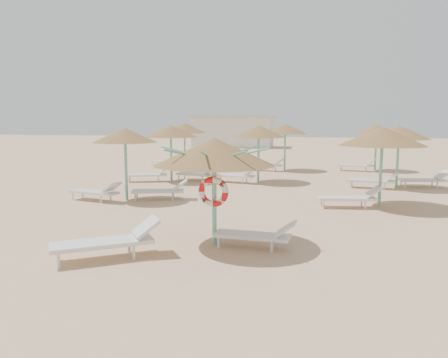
# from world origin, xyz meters

# --- Properties ---
(ground) EXTENTS (120.00, 120.00, 0.00)m
(ground) POSITION_xyz_m (0.00, 0.00, 0.00)
(ground) COLOR tan
(ground) RESTS_ON ground
(main_palapa) EXTENTS (2.83, 2.83, 2.54)m
(main_palapa) POSITION_xyz_m (-0.17, 0.09, 2.20)
(main_palapa) COLOR #68B59C
(main_palapa) RESTS_ON ground
(lounger_main_a) EXTENTS (2.27, 1.82, 0.83)m
(lounger_main_a) POSITION_xyz_m (-2.13, -1.43, 0.39)
(lounger_main_a) COLOR silver
(lounger_main_a) RESTS_ON ground
(lounger_main_b) EXTENTS (1.92, 0.71, 0.68)m
(lounger_main_b) POSITION_xyz_m (0.88, -0.08, 0.33)
(lounger_main_b) COLOR silver
(lounger_main_b) RESTS_ON ground
(palapa_field) EXTENTS (15.66, 13.64, 2.72)m
(palapa_field) POSITION_xyz_m (0.18, 10.87, 2.29)
(palapa_field) COLOR #68B59C
(palapa_field) RESTS_ON ground
(service_hut) EXTENTS (8.40, 4.40, 3.25)m
(service_hut) POSITION_xyz_m (-6.00, 35.00, 1.64)
(service_hut) COLOR silver
(service_hut) RESTS_ON ground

